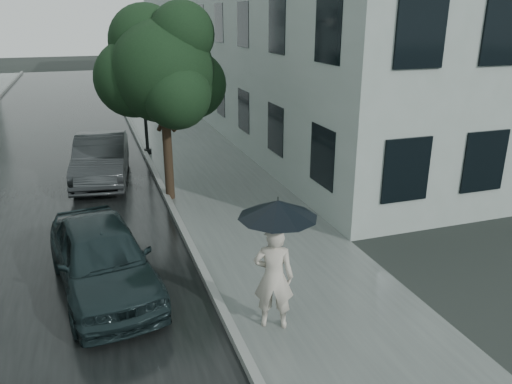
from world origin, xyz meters
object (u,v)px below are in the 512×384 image
object	(u,v)px
car_near	(102,257)
street_tree	(162,69)
pedestrian	(274,277)
lamp_post	(138,79)
car_far	(101,158)

from	to	relation	value
car_near	street_tree	bearing A→B (deg)	58.52
pedestrian	street_tree	xyz separation A→B (m)	(-0.60, 6.80, 2.66)
pedestrian	car_near	distance (m)	3.34
street_tree	pedestrian	bearing A→B (deg)	-84.94
street_tree	lamp_post	world-z (taller)	street_tree
pedestrian	street_tree	distance (m)	7.32
lamp_post	car_near	distance (m)	10.09
lamp_post	car_far	world-z (taller)	lamp_post
pedestrian	car_far	distance (m)	9.30
street_tree	lamp_post	xyz separation A→B (m)	(-0.15, 4.98, -0.82)
car_near	car_far	xyz separation A→B (m)	(0.28, 6.92, 0.02)
street_tree	lamp_post	distance (m)	5.05
pedestrian	lamp_post	distance (m)	11.95
pedestrian	car_far	xyz separation A→B (m)	(-2.33, 9.00, -0.20)
pedestrian	car_near	size ratio (longest dim) A/B	0.45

